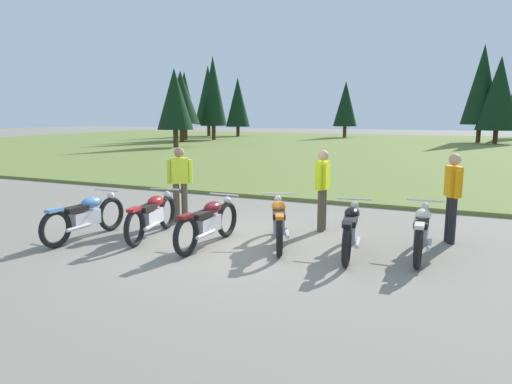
{
  "coord_description": "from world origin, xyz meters",
  "views": [
    {
      "loc": [
        3.56,
        -7.43,
        2.37
      ],
      "look_at": [
        0.0,
        0.6,
        0.9
      ],
      "focal_mm": 32.44,
      "sensor_mm": 36.0,
      "label": 1
    }
  ],
  "objects": [
    {
      "name": "motorcycle_black",
      "position": [
        1.93,
        0.25,
        0.44
      ],
      "size": [
        0.64,
        2.1,
        0.88
      ],
      "color": "black",
      "rests_on": "ground"
    },
    {
      "name": "rider_near_row_end",
      "position": [
        3.47,
        1.74,
        0.95
      ],
      "size": [
        0.32,
        0.53,
        1.67
      ],
      "color": "black",
      "rests_on": "ground"
    },
    {
      "name": "grass_moorland",
      "position": [
        0.0,
        26.52,
        0.05
      ],
      "size": [
        80.0,
        44.0,
        0.1
      ],
      "primitive_type": "cube",
      "color": "olive",
      "rests_on": "ground"
    },
    {
      "name": "rider_in_hivis_vest",
      "position": [
        1.03,
        1.64,
        0.95
      ],
      "size": [
        0.23,
        0.55,
        1.67
      ],
      "color": "#4C4233",
      "rests_on": "ground"
    },
    {
      "name": "rider_checking_bike",
      "position": [
        -2.06,
        1.11,
        0.95
      ],
      "size": [
        0.47,
        0.39,
        1.67
      ],
      "color": "#4C4233",
      "rests_on": "ground"
    },
    {
      "name": "ground_plane",
      "position": [
        0.0,
        0.0,
        0.0
      ],
      "size": [
        140.0,
        140.0,
        0.0
      ],
      "primitive_type": "plane",
      "color": "gray"
    },
    {
      "name": "motorcycle_red",
      "position": [
        -1.87,
        -0.18,
        0.44
      ],
      "size": [
        0.69,
        2.08,
        0.88
      ],
      "color": "black",
      "rests_on": "ground"
    },
    {
      "name": "motorcycle_orange",
      "position": [
        0.59,
        0.29,
        0.44
      ],
      "size": [
        0.97,
        1.98,
        0.88
      ],
      "color": "black",
      "rests_on": "ground"
    },
    {
      "name": "motorcycle_sky_blue",
      "position": [
        -2.98,
        -0.8,
        0.44
      ],
      "size": [
        0.62,
        2.1,
        0.88
      ],
      "color": "black",
      "rests_on": "ground"
    },
    {
      "name": "motorcycle_cream",
      "position": [
        3.05,
        0.61,
        0.44
      ],
      "size": [
        0.62,
        2.1,
        0.88
      ],
      "color": "black",
      "rests_on": "ground"
    },
    {
      "name": "motorcycle_maroon",
      "position": [
        -0.56,
        -0.28,
        0.44
      ],
      "size": [
        0.62,
        2.1,
        0.88
      ],
      "color": "black",
      "rests_on": "ground"
    },
    {
      "name": "forest_treeline",
      "position": [
        1.33,
        32.24,
        4.02
      ],
      "size": [
        46.37,
        27.41,
        8.0
      ],
      "color": "#47331E",
      "rests_on": "ground"
    }
  ]
}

